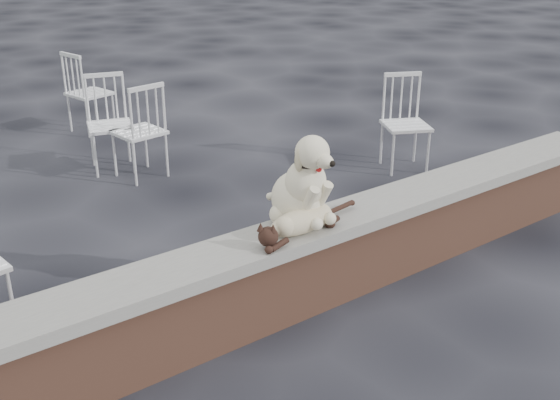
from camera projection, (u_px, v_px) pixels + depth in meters
ground at (298, 307)px, 4.44m from camera, size 60.00×60.00×0.00m
brick_wall at (299, 274)px, 4.35m from camera, size 6.00×0.30×0.50m
capstone at (299, 233)px, 4.23m from camera, size 6.20×0.40×0.08m
dog at (297, 177)px, 4.18m from camera, size 0.45×0.57×0.61m
cat at (302, 220)px, 4.12m from camera, size 1.06×0.36×0.18m
chair_b at (110, 124)px, 6.62m from camera, size 0.70×0.70×0.94m
chair_c at (139, 130)px, 6.45m from camera, size 0.63×0.63×0.94m
chair_e at (89, 92)px, 7.81m from camera, size 0.67×0.67×0.94m
chair_d at (406, 124)px, 6.64m from camera, size 0.75×0.75×0.94m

